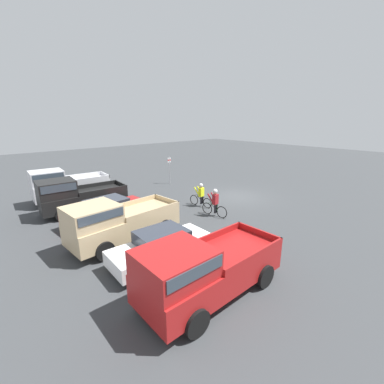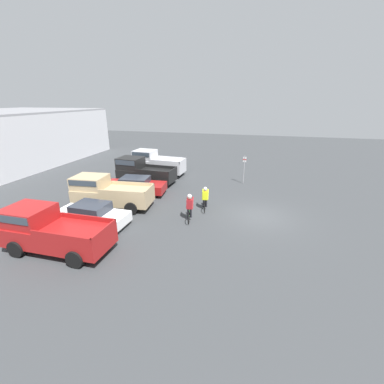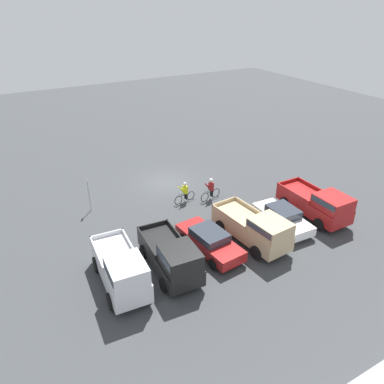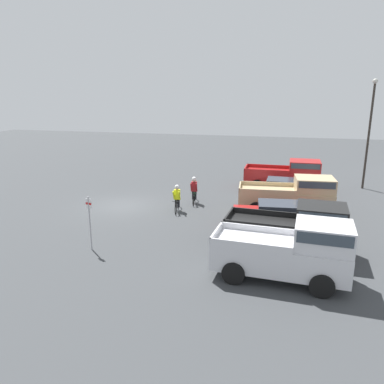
# 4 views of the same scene
# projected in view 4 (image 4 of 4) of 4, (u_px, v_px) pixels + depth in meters

# --- Properties ---
(ground_plane) EXTENTS (80.00, 80.00, 0.00)m
(ground_plane) POSITION_uv_depth(u_px,v_px,m) (123.00, 205.00, 23.56)
(ground_plane) COLOR #383A3D
(pickup_truck_0) EXTENTS (2.29, 5.30, 2.18)m
(pickup_truck_0) POSITION_uv_depth(u_px,v_px,m) (288.00, 174.00, 27.13)
(pickup_truck_0) COLOR maroon
(pickup_truck_0) RESTS_ON ground_plane
(sedan_0) EXTENTS (2.04, 4.45, 1.38)m
(sedan_0) POSITION_uv_depth(u_px,v_px,m) (282.00, 189.00, 24.71)
(sedan_0) COLOR white
(sedan_0) RESTS_ON ground_plane
(pickup_truck_1) EXTENTS (2.54, 5.51, 2.18)m
(pickup_truck_1) POSITION_uv_depth(u_px,v_px,m) (293.00, 194.00, 21.85)
(pickup_truck_1) COLOR tan
(pickup_truck_1) RESTS_ON ground_plane
(sedan_1) EXTENTS (2.30, 4.88, 1.38)m
(sedan_1) POSITION_uv_depth(u_px,v_px,m) (279.00, 215.00, 19.48)
(sedan_1) COLOR maroon
(sedan_1) RESTS_ON ground_plane
(pickup_truck_2) EXTENTS (2.45, 5.24, 2.23)m
(pickup_truck_2) POSITION_uv_depth(u_px,v_px,m) (296.00, 227.00, 16.53)
(pickup_truck_2) COLOR black
(pickup_truck_2) RESTS_ON ground_plane
(pickup_truck_3) EXTENTS (2.40, 5.14, 2.38)m
(pickup_truck_3) POSITION_uv_depth(u_px,v_px,m) (292.00, 250.00, 13.94)
(pickup_truck_3) COLOR silver
(pickup_truck_3) RESTS_ON ground_plane
(cyclist_0) EXTENTS (1.83, 0.52, 1.63)m
(cyclist_0) POSITION_uv_depth(u_px,v_px,m) (177.00, 198.00, 22.30)
(cyclist_0) COLOR black
(cyclist_0) RESTS_ON ground_plane
(cyclist_1) EXTENTS (1.83, 0.52, 1.74)m
(cyclist_1) POSITION_uv_depth(u_px,v_px,m) (194.00, 189.00, 23.90)
(cyclist_1) COLOR black
(cyclist_1) RESTS_ON ground_plane
(fire_lane_sign) EXTENTS (0.09, 0.30, 2.51)m
(fire_lane_sign) POSITION_uv_depth(u_px,v_px,m) (90.00, 218.00, 16.60)
(fire_lane_sign) COLOR #9E9EA3
(fire_lane_sign) RESTS_ON ground_plane
(lamppost) EXTENTS (0.36, 0.36, 7.81)m
(lamppost) POSITION_uv_depth(u_px,v_px,m) (370.00, 127.00, 26.58)
(lamppost) COLOR #2D2823
(lamppost) RESTS_ON ground_plane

